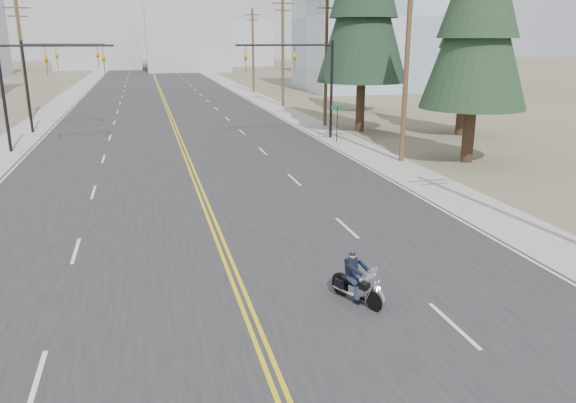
# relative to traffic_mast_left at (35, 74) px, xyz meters

# --- Properties ---
(road) EXTENTS (20.00, 200.00, 0.01)m
(road) POSITION_rel_traffic_mast_left_xyz_m (8.98, 38.00, -4.93)
(road) COLOR #303033
(road) RESTS_ON ground
(sidewalk_left) EXTENTS (3.00, 200.00, 0.01)m
(sidewalk_left) POSITION_rel_traffic_mast_left_xyz_m (-2.52, 38.00, -4.93)
(sidewalk_left) COLOR #A5A5A0
(sidewalk_left) RESTS_ON ground
(sidewalk_right) EXTENTS (3.00, 200.00, 0.01)m
(sidewalk_right) POSITION_rel_traffic_mast_left_xyz_m (20.48, 38.00, -4.93)
(sidewalk_right) COLOR #A5A5A0
(sidewalk_right) RESTS_ON ground
(traffic_mast_left) EXTENTS (7.10, 0.26, 7.00)m
(traffic_mast_left) POSITION_rel_traffic_mast_left_xyz_m (0.00, 0.00, 0.00)
(traffic_mast_left) COLOR black
(traffic_mast_left) RESTS_ON ground
(traffic_mast_right) EXTENTS (7.10, 0.26, 7.00)m
(traffic_mast_right) POSITION_rel_traffic_mast_left_xyz_m (17.95, 0.00, 0.00)
(traffic_mast_right) COLOR black
(traffic_mast_right) RESTS_ON ground
(traffic_mast_far) EXTENTS (6.10, 0.26, 7.00)m
(traffic_mast_far) POSITION_rel_traffic_mast_left_xyz_m (-0.33, 8.00, -0.06)
(traffic_mast_far) COLOR black
(traffic_mast_far) RESTS_ON ground
(street_sign) EXTENTS (0.90, 0.06, 2.62)m
(street_sign) POSITION_rel_traffic_mast_left_xyz_m (19.78, -2.00, -3.13)
(street_sign) COLOR black
(street_sign) RESTS_ON ground
(utility_pole_b) EXTENTS (2.20, 0.30, 11.50)m
(utility_pole_b) POSITION_rel_traffic_mast_left_xyz_m (21.48, -9.00, 1.05)
(utility_pole_b) COLOR brown
(utility_pole_b) RESTS_ON ground
(utility_pole_c) EXTENTS (2.20, 0.30, 11.00)m
(utility_pole_c) POSITION_rel_traffic_mast_left_xyz_m (21.48, 6.00, 0.79)
(utility_pole_c) COLOR brown
(utility_pole_c) RESTS_ON ground
(utility_pole_d) EXTENTS (2.20, 0.30, 11.50)m
(utility_pole_d) POSITION_rel_traffic_mast_left_xyz_m (21.48, 21.00, 1.05)
(utility_pole_d) COLOR brown
(utility_pole_d) RESTS_ON ground
(utility_pole_e) EXTENTS (2.20, 0.30, 11.00)m
(utility_pole_e) POSITION_rel_traffic_mast_left_xyz_m (21.48, 38.00, 0.79)
(utility_pole_e) COLOR brown
(utility_pole_e) RESTS_ON ground
(utility_pole_left) EXTENTS (2.20, 0.30, 10.50)m
(utility_pole_left) POSITION_rel_traffic_mast_left_xyz_m (-3.52, 16.00, 0.54)
(utility_pole_left) COLOR brown
(utility_pole_left) RESTS_ON ground
(glass_building) EXTENTS (24.00, 16.00, 20.00)m
(glass_building) POSITION_rel_traffic_mast_left_xyz_m (40.98, 38.00, 5.06)
(glass_building) COLOR #9EB5CC
(glass_building) RESTS_ON ground
(haze_bldg_b) EXTENTS (18.00, 14.00, 14.00)m
(haze_bldg_b) POSITION_rel_traffic_mast_left_xyz_m (16.98, 93.00, 2.06)
(haze_bldg_b) COLOR #ADB2B7
(haze_bldg_b) RESTS_ON ground
(haze_bldg_c) EXTENTS (16.00, 12.00, 18.00)m
(haze_bldg_c) POSITION_rel_traffic_mast_left_xyz_m (48.98, 78.00, 4.06)
(haze_bldg_c) COLOR #B7BCC6
(haze_bldg_c) RESTS_ON ground
(haze_bldg_d) EXTENTS (20.00, 15.00, 26.00)m
(haze_bldg_d) POSITION_rel_traffic_mast_left_xyz_m (-3.02, 108.00, 8.06)
(haze_bldg_d) COLOR #ADB2B7
(haze_bldg_d) RESTS_ON ground
(haze_bldg_e) EXTENTS (14.00, 14.00, 12.00)m
(haze_bldg_e) POSITION_rel_traffic_mast_left_xyz_m (33.98, 118.00, 1.06)
(haze_bldg_e) COLOR #B7BCC6
(haze_bldg_e) RESTS_ON ground
(motorcyclist) EXTENTS (1.49, 2.00, 1.44)m
(motorcyclist) POSITION_rel_traffic_mast_left_xyz_m (12.05, -26.12, -4.22)
(motorcyclist) COLOR black
(motorcyclist) RESTS_ON ground
(conifer_mid) EXTENTS (5.43, 5.43, 14.49)m
(conifer_mid) POSITION_rel_traffic_mast_left_xyz_m (30.04, -1.19, 3.38)
(conifer_mid) COLOR #382619
(conifer_mid) RESTS_ON ground
(conifer_far) EXTENTS (5.66, 5.66, 15.15)m
(conifer_far) POSITION_rel_traffic_mast_left_xyz_m (28.02, 14.42, 3.76)
(conifer_far) COLOR #382619
(conifer_far) RESTS_ON ground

